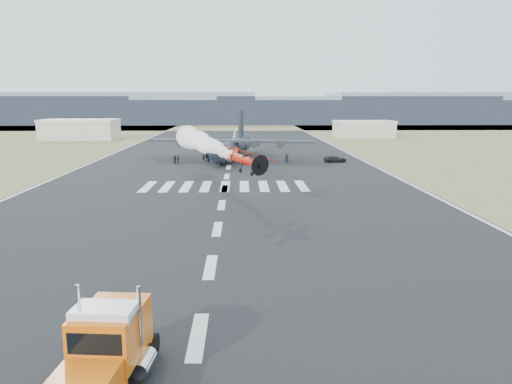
{
  "coord_description": "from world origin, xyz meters",
  "views": [
    {
      "loc": [
        2.53,
        -26.58,
        13.32
      ],
      "look_at": [
        4.03,
        23.49,
        4.0
      ],
      "focal_mm": 35.0,
      "sensor_mm": 36.0,
      "label": 1
    }
  ],
  "objects_px": {
    "hangar_left": "(80,129)",
    "support_vehicle": "(335,159)",
    "crew_d": "(178,159)",
    "crew_b": "(175,160)",
    "crew_e": "(287,158)",
    "hangar_right": "(364,129)",
    "crew_h": "(208,159)",
    "transport_aircraft": "(232,146)",
    "crew_c": "(287,160)",
    "crew_g": "(204,157)",
    "aerobatic_biplane": "(246,160)",
    "crew_f": "(207,157)",
    "crew_a": "(222,161)",
    "semi_truck": "(107,347)"
  },
  "relations": [
    {
      "from": "hangar_left",
      "to": "support_vehicle",
      "type": "bearing_deg",
      "value": -41.06
    },
    {
      "from": "hangar_left",
      "to": "crew_d",
      "type": "height_order",
      "value": "hangar_left"
    },
    {
      "from": "crew_b",
      "to": "crew_e",
      "type": "relative_size",
      "value": 1.06
    },
    {
      "from": "hangar_right",
      "to": "crew_h",
      "type": "height_order",
      "value": "hangar_right"
    },
    {
      "from": "hangar_left",
      "to": "transport_aircraft",
      "type": "relative_size",
      "value": 0.65
    },
    {
      "from": "hangar_right",
      "to": "crew_d",
      "type": "distance_m",
      "value": 91.56
    },
    {
      "from": "crew_c",
      "to": "hangar_right",
      "type": "bearing_deg",
      "value": 105.22
    },
    {
      "from": "crew_d",
      "to": "crew_g",
      "type": "xyz_separation_m",
      "value": [
        5.08,
        3.53,
        0.05
      ]
    },
    {
      "from": "transport_aircraft",
      "to": "aerobatic_biplane",
      "type": "bearing_deg",
      "value": -76.42
    },
    {
      "from": "support_vehicle",
      "to": "crew_b",
      "type": "distance_m",
      "value": 34.2
    },
    {
      "from": "aerobatic_biplane",
      "to": "crew_e",
      "type": "relative_size",
      "value": 3.74
    },
    {
      "from": "hangar_right",
      "to": "crew_b",
      "type": "height_order",
      "value": "hangar_right"
    },
    {
      "from": "hangar_right",
      "to": "crew_f",
      "type": "bearing_deg",
      "value": -127.13
    },
    {
      "from": "hangar_right",
      "to": "crew_a",
      "type": "height_order",
      "value": "hangar_right"
    },
    {
      "from": "semi_truck",
      "to": "crew_a",
      "type": "height_order",
      "value": "semi_truck"
    },
    {
      "from": "aerobatic_biplane",
      "to": "crew_c",
      "type": "distance_m",
      "value": 45.61
    },
    {
      "from": "hangar_right",
      "to": "support_vehicle",
      "type": "xyz_separation_m",
      "value": [
        -23.21,
        -70.14,
        -2.33
      ]
    },
    {
      "from": "transport_aircraft",
      "to": "crew_c",
      "type": "height_order",
      "value": "transport_aircraft"
    },
    {
      "from": "semi_truck",
      "to": "crew_d",
      "type": "relative_size",
      "value": 5.18
    },
    {
      "from": "aerobatic_biplane",
      "to": "crew_f",
      "type": "distance_m",
      "value": 50.61
    },
    {
      "from": "semi_truck",
      "to": "crew_e",
      "type": "height_order",
      "value": "semi_truck"
    },
    {
      "from": "semi_truck",
      "to": "crew_g",
      "type": "xyz_separation_m",
      "value": [
        -1.89,
        86.61,
        -1.05
      ]
    },
    {
      "from": "hangar_left",
      "to": "crew_f",
      "type": "xyz_separation_m",
      "value": [
        46.97,
        -62.41,
        -2.51
      ]
    },
    {
      "from": "hangar_right",
      "to": "crew_a",
      "type": "relative_size",
      "value": 11.48
    },
    {
      "from": "transport_aircraft",
      "to": "crew_b",
      "type": "bearing_deg",
      "value": -130.52
    },
    {
      "from": "hangar_right",
      "to": "crew_a",
      "type": "bearing_deg",
      "value": -122.69
    },
    {
      "from": "crew_c",
      "to": "support_vehicle",
      "type": "bearing_deg",
      "value": 53.62
    },
    {
      "from": "crew_f",
      "to": "crew_g",
      "type": "relative_size",
      "value": 0.97
    },
    {
      "from": "crew_c",
      "to": "crew_d",
      "type": "relative_size",
      "value": 0.97
    },
    {
      "from": "semi_truck",
      "to": "support_vehicle",
      "type": "bearing_deg",
      "value": 78.23
    },
    {
      "from": "crew_c",
      "to": "crew_d",
      "type": "distance_m",
      "value": 22.9
    },
    {
      "from": "aerobatic_biplane",
      "to": "crew_b",
      "type": "height_order",
      "value": "aerobatic_biplane"
    },
    {
      "from": "transport_aircraft",
      "to": "crew_h",
      "type": "relative_size",
      "value": 19.84
    },
    {
      "from": "aerobatic_biplane",
      "to": "crew_f",
      "type": "bearing_deg",
      "value": 82.27
    },
    {
      "from": "crew_a",
      "to": "crew_h",
      "type": "xyz_separation_m",
      "value": [
        -2.95,
        1.94,
        0.05
      ]
    },
    {
      "from": "hangar_left",
      "to": "crew_h",
      "type": "distance_m",
      "value": 82.26
    },
    {
      "from": "semi_truck",
      "to": "transport_aircraft",
      "type": "xyz_separation_m",
      "value": [
        4.32,
        91.59,
        0.82
      ]
    },
    {
      "from": "crew_b",
      "to": "crew_d",
      "type": "bearing_deg",
      "value": -95.55
    },
    {
      "from": "semi_truck",
      "to": "crew_a",
      "type": "relative_size",
      "value": 5.1
    },
    {
      "from": "crew_d",
      "to": "crew_h",
      "type": "distance_m",
      "value": 6.29
    },
    {
      "from": "hangar_left",
      "to": "semi_truck",
      "type": "relative_size",
      "value": 2.69
    },
    {
      "from": "crew_a",
      "to": "crew_g",
      "type": "bearing_deg",
      "value": 2.34
    },
    {
      "from": "aerobatic_biplane",
      "to": "crew_b",
      "type": "distance_m",
      "value": 46.84
    },
    {
      "from": "aerobatic_biplane",
      "to": "support_vehicle",
      "type": "height_order",
      "value": "aerobatic_biplane"
    },
    {
      "from": "hangar_left",
      "to": "crew_e",
      "type": "relative_size",
      "value": 13.78
    },
    {
      "from": "semi_truck",
      "to": "crew_g",
      "type": "bearing_deg",
      "value": 96.86
    },
    {
      "from": "hangar_right",
      "to": "crew_b",
      "type": "bearing_deg",
      "value": -128.2
    },
    {
      "from": "support_vehicle",
      "to": "crew_b",
      "type": "height_order",
      "value": "crew_b"
    },
    {
      "from": "semi_truck",
      "to": "crew_f",
      "type": "relative_size",
      "value": 5.06
    },
    {
      "from": "hangar_right",
      "to": "crew_c",
      "type": "bearing_deg",
      "value": -114.96
    }
  ]
}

